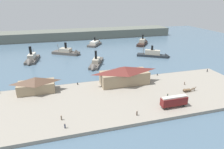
% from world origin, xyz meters
% --- Properties ---
extents(ground_plane, '(320.00, 320.00, 0.00)m').
position_xyz_m(ground_plane, '(0.00, 0.00, 0.00)').
color(ground_plane, slate).
extents(quay_promenade, '(110.00, 36.00, 1.20)m').
position_xyz_m(quay_promenade, '(0.00, -22.00, 0.60)').
color(quay_promenade, gray).
rests_on(quay_promenade, ground).
extents(seawall_edge, '(110.00, 0.80, 1.00)m').
position_xyz_m(seawall_edge, '(0.00, -3.60, 0.50)').
color(seawall_edge, slate).
rests_on(seawall_edge, ground).
extents(ferry_shed_customs_shed, '(14.78, 7.59, 6.61)m').
position_xyz_m(ferry_shed_customs_shed, '(-35.06, -8.28, 4.55)').
color(ferry_shed_customs_shed, '#998466').
rests_on(ferry_shed_customs_shed, quay_promenade).
extents(ferry_shed_east_terminal, '(21.93, 9.09, 8.27)m').
position_xyz_m(ferry_shed_east_terminal, '(2.84, -10.21, 5.39)').
color(ferry_shed_east_terminal, '#998466').
rests_on(ferry_shed_east_terminal, quay_promenade).
extents(street_tram, '(9.81, 2.68, 4.25)m').
position_xyz_m(street_tram, '(13.23, -34.39, 3.69)').
color(street_tram, maroon).
rests_on(street_tram, quay_promenade).
extents(horse_cart, '(5.98, 1.41, 1.87)m').
position_xyz_m(horse_cart, '(26.44, -25.32, 2.13)').
color(horse_cart, brown).
rests_on(horse_cart, quay_promenade).
extents(pedestrian_standing_center, '(0.40, 0.40, 1.62)m').
position_xyz_m(pedestrian_standing_center, '(15.17, -27.10, 1.94)').
color(pedestrian_standing_center, '#3D4C42').
rests_on(pedestrian_standing_center, quay_promenade).
extents(pedestrian_walking_west, '(0.44, 0.44, 1.79)m').
position_xyz_m(pedestrian_walking_west, '(-1.58, -35.86, 2.02)').
color(pedestrian_walking_west, '#4C3D33').
rests_on(pedestrian_walking_west, quay_promenade).
extents(pedestrian_near_cart, '(0.44, 0.44, 1.78)m').
position_xyz_m(pedestrian_near_cart, '(50.24, -7.89, 2.01)').
color(pedestrian_near_cart, '#232328').
rests_on(pedestrian_near_cart, quay_promenade).
extents(pedestrian_near_east_shed, '(0.44, 0.44, 1.77)m').
position_xyz_m(pedestrian_near_east_shed, '(-25.98, -31.73, 2.01)').
color(pedestrian_near_east_shed, '#6B5B4C').
rests_on(pedestrian_near_east_shed, quay_promenade).
extents(pedestrian_near_west_shed, '(0.43, 0.43, 1.74)m').
position_xyz_m(pedestrian_near_west_shed, '(-25.12, -36.38, 1.99)').
color(pedestrian_near_west_shed, '#33384C').
rests_on(pedestrian_near_west_shed, quay_promenade).
extents(pedestrian_walking_east, '(0.39, 0.39, 1.57)m').
position_xyz_m(pedestrian_walking_east, '(28.63, -18.91, 1.91)').
color(pedestrian_walking_east, '#6B5B4C').
rests_on(pedestrian_walking_east, quay_promenade).
extents(mooring_post_center_west, '(0.44, 0.44, 0.90)m').
position_xyz_m(mooring_post_center_west, '(22.29, -5.26, 1.65)').
color(mooring_post_center_west, black).
rests_on(mooring_post_center_west, quay_promenade).
extents(mooring_post_east, '(0.44, 0.44, 0.90)m').
position_xyz_m(mooring_post_east, '(-17.93, -5.50, 1.65)').
color(mooring_post_east, black).
rests_on(mooring_post_east, quay_promenade).
extents(mooring_post_west, '(0.44, 0.44, 0.90)m').
position_xyz_m(mooring_post_west, '(17.77, -4.85, 1.65)').
color(mooring_post_west, black).
rests_on(mooring_post_west, quay_promenade).
extents(ferry_moored_west, '(16.45, 19.73, 10.27)m').
position_xyz_m(ferry_moored_west, '(46.55, 66.64, 1.58)').
color(ferry_moored_west, black).
rests_on(ferry_moored_west, ground).
extents(ferry_near_quay, '(21.76, 15.33, 9.09)m').
position_xyz_m(ferry_near_quay, '(39.00, 28.59, 1.57)').
color(ferry_near_quay, '#23282D').
rests_on(ferry_near_quay, ground).
extents(ferry_approaching_east, '(21.19, 16.22, 10.36)m').
position_xyz_m(ferry_approaching_east, '(-17.87, 50.82, 1.55)').
color(ferry_approaching_east, '#514C47').
rests_on(ferry_approaching_east, ground).
extents(ferry_outer_harbor, '(15.09, 18.05, 9.11)m').
position_xyz_m(ferry_outer_harbor, '(6.31, 75.17, 1.31)').
color(ferry_outer_harbor, '#514C47').
rests_on(ferry_outer_harbor, ground).
extents(ferry_mid_harbor, '(13.47, 23.57, 10.35)m').
position_xyz_m(ferry_mid_harbor, '(-4.39, 21.08, 1.29)').
color(ferry_mid_harbor, '#514C47').
rests_on(ferry_mid_harbor, ground).
extents(ferry_moored_east, '(8.38, 20.42, 11.64)m').
position_xyz_m(ferry_moored_east, '(-41.87, 39.61, 1.59)').
color(ferry_moored_east, '#514C47').
rests_on(ferry_moored_east, ground).
extents(far_headland, '(180.00, 24.00, 8.00)m').
position_xyz_m(far_headland, '(0.00, 110.00, 4.00)').
color(far_headland, '#60665B').
rests_on(far_headland, ground).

